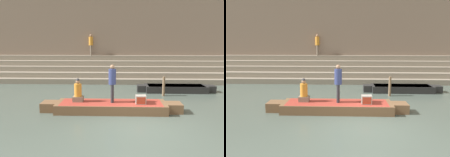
{
  "view_description": "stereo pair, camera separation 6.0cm",
  "coord_description": "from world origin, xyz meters",
  "views": [
    {
      "loc": [
        -0.8,
        -7.86,
        3.23
      ],
      "look_at": [
        -1.16,
        2.96,
        1.32
      ],
      "focal_mm": 35.0,
      "sensor_mm": 36.0,
      "label": 1
    },
    {
      "loc": [
        -0.74,
        -7.86,
        3.23
      ],
      "look_at": [
        -1.16,
        2.96,
        1.32
      ],
      "focal_mm": 35.0,
      "sensor_mm": 36.0,
      "label": 2
    }
  ],
  "objects": [
    {
      "name": "ghat_steps",
      "position": [
        0.0,
        9.58,
        0.72
      ],
      "size": [
        36.0,
        2.78,
        1.97
      ],
      "color": "gray",
      "rests_on": "ground"
    },
    {
      "name": "person_on_steps",
      "position": [
        -3.15,
        10.32,
        2.97
      ],
      "size": [
        0.34,
        0.34,
        1.72
      ],
      "rotation": [
        0.0,
        0.0,
        4.06
      ],
      "color": "#756656",
      "rests_on": "ghat_steps"
    },
    {
      "name": "mooring_post",
      "position": [
        1.8,
        4.69,
        0.57
      ],
      "size": [
        0.15,
        0.15,
        1.14
      ],
      "primitive_type": "cylinder",
      "color": "brown",
      "rests_on": "ground"
    },
    {
      "name": "person_rowing",
      "position": [
        -2.7,
        1.88,
        0.86
      ],
      "size": [
        0.47,
        0.37,
        1.09
      ],
      "rotation": [
        0.0,
        0.0,
        0.25
      ],
      "color": "#756656",
      "rests_on": "rowboat_main"
    },
    {
      "name": "back_wall",
      "position": [
        0.0,
        11.19,
        3.42
      ],
      "size": [
        34.2,
        1.28,
        6.89
      ],
      "color": "#7F6B5B",
      "rests_on": "ground"
    },
    {
      "name": "tv_set",
      "position": [
        0.17,
        1.61,
        0.62
      ],
      "size": [
        0.46,
        0.42,
        0.39
      ],
      "rotation": [
        0.0,
        0.0,
        -0.04
      ],
      "color": "#9E998E",
      "rests_on": "rowboat_main"
    },
    {
      "name": "ground_plane",
      "position": [
        0.0,
        0.0,
        0.0
      ],
      "size": [
        120.0,
        120.0,
        0.0
      ],
      "primitive_type": "plane",
      "color": "#47544C"
    },
    {
      "name": "person_standing",
      "position": [
        -1.11,
        1.82,
        1.42
      ],
      "size": [
        0.34,
        0.34,
        1.73
      ],
      "rotation": [
        0.0,
        0.0,
        -0.23
      ],
      "color": "#28282D",
      "rests_on": "rowboat_main"
    },
    {
      "name": "moored_boat_shore",
      "position": [
        2.77,
        5.76,
        0.22
      ],
      "size": [
        4.86,
        1.16,
        0.42
      ],
      "rotation": [
        0.0,
        0.0,
        0.08
      ],
      "color": "black",
      "rests_on": "ground"
    },
    {
      "name": "rowboat_main",
      "position": [
        -1.16,
        1.76,
        0.23
      ],
      "size": [
        6.39,
        1.46,
        0.42
      ],
      "rotation": [
        0.0,
        0.0,
        0.02
      ],
      "color": "brown",
      "rests_on": "ground"
    }
  ]
}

